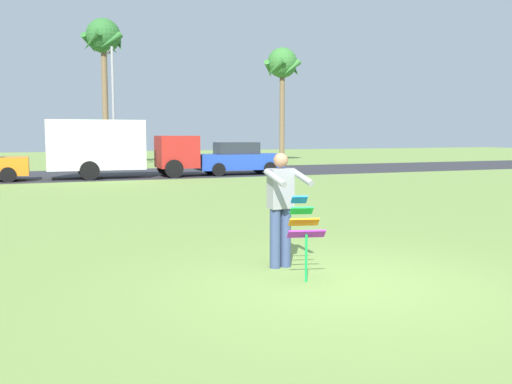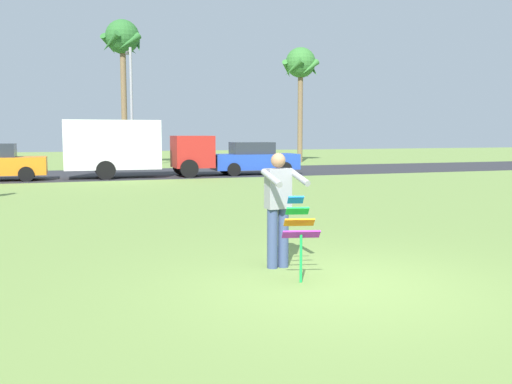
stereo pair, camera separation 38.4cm
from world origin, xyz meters
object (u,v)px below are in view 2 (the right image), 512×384
palm_tree_right_near (123,43)px  parked_car_blue (254,159)px  person_kite_flyer (279,205)px  kite_held (299,225)px  palm_tree_centre_far (301,67)px  streetlight_pole (131,100)px  parked_truck_red_cab (131,147)px

palm_tree_right_near → parked_car_blue: bearing=-63.2°
person_kite_flyer → kite_held: size_ratio=1.52×
palm_tree_centre_far → streetlight_pole: 12.69m
kite_held → parked_car_blue: bearing=72.7°
parked_car_blue → streetlight_pole: 9.71m
person_kite_flyer → parked_car_blue: (6.01, 18.56, -0.18)m
parked_truck_red_cab → palm_tree_right_near: bearing=85.2°
person_kite_flyer → palm_tree_right_near: size_ratio=0.19×
streetlight_pole → person_kite_flyer: bearing=-92.2°
person_kite_flyer → streetlight_pole: bearing=87.8°
kite_held → palm_tree_centre_far: 33.06m
parked_truck_red_cab → person_kite_flyer: bearing=-90.0°
palm_tree_right_near → streetlight_pole: (0.14, -2.52, -3.61)m
palm_tree_centre_far → streetlight_pole: palm_tree_centre_far is taller
kite_held → palm_tree_centre_far: (13.06, 29.80, 5.89)m
parked_car_blue → streetlight_pole: bearing=123.2°
palm_tree_right_near → palm_tree_centre_far: (12.22, 0.33, -0.96)m
parked_car_blue → streetlight_pole: (-5.01, 7.67, 3.22)m
parked_truck_red_cab → palm_tree_centre_far: size_ratio=0.84×
kite_held → parked_truck_red_cab: size_ratio=0.17×
kite_held → parked_truck_red_cab: 19.29m
person_kite_flyer → palm_tree_right_near: (0.86, 28.74, 6.66)m
person_kite_flyer → kite_held: person_kite_flyer is taller
palm_tree_right_near → streetlight_pole: bearing=-86.7°
kite_held → streetlight_pole: (0.98, 26.95, 3.24)m
palm_tree_centre_far → palm_tree_right_near: bearing=-178.4°
parked_truck_red_cab → streetlight_pole: size_ratio=0.96×
parked_truck_red_cab → palm_tree_centre_far: (13.07, 10.52, 5.24)m
person_kite_flyer → streetlight_pole: streetlight_pole is taller
person_kite_flyer → palm_tree_centre_far: palm_tree_centre_far is taller
streetlight_pole → kite_held: bearing=-92.1°
parked_car_blue → streetlight_pole: size_ratio=0.61×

